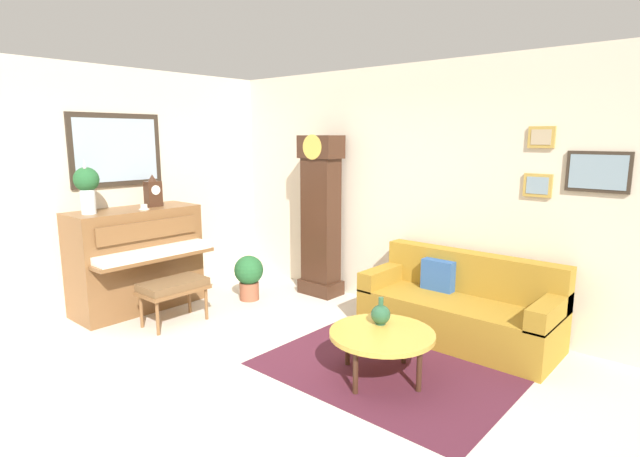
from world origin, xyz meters
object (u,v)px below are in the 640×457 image
object	(u,v)px
piano	(137,259)
piano_bench	(173,287)
flower_vase	(87,185)
mantel_clock	(153,192)
grandfather_clock	(321,220)
teacup	(144,207)
green_jug	(381,314)
couch	(460,308)
potted_plant	(249,274)
coffee_table	(382,335)

from	to	relation	value
piano	piano_bench	xyz separation A→B (m)	(0.74, -0.01, -0.20)
piano	flower_vase	size ratio (longest dim) A/B	2.48
mantel_clock	flower_vase	xyz separation A→B (m)	(-0.00, -0.77, 0.14)
grandfather_clock	teacup	size ratio (longest dim) A/B	17.50
grandfather_clock	teacup	world-z (taller)	grandfather_clock
piano	grandfather_clock	size ratio (longest dim) A/B	0.71
mantel_clock	green_jug	size ratio (longest dim) A/B	1.58
piano_bench	teacup	xyz separation A→B (m)	(-0.60, 0.05, 0.81)
couch	potted_plant	distance (m)	2.58
coffee_table	teacup	bearing A→B (deg)	-172.54
piano_bench	potted_plant	xyz separation A→B (m)	(-0.00, 1.06, -0.08)
mantel_clock	flower_vase	bearing A→B (deg)	-90.04
coffee_table	mantel_clock	bearing A→B (deg)	-176.64
flower_vase	green_jug	world-z (taller)	flower_vase
coffee_table	green_jug	distance (m)	0.21
piano	teacup	xyz separation A→B (m)	(0.14, 0.05, 0.61)
piano	coffee_table	distance (m)	3.18
mantel_clock	teacup	distance (m)	0.29
piano_bench	teacup	size ratio (longest dim) A/B	6.03
grandfather_clock	mantel_clock	distance (m)	2.05
mantel_clock	green_jug	world-z (taller)	mantel_clock
piano	green_jug	world-z (taller)	piano
flower_vase	couch	bearing A→B (deg)	33.85
potted_plant	piano_bench	bearing A→B (deg)	-89.88
piano	couch	distance (m)	3.66
potted_plant	couch	bearing A→B (deg)	13.63
couch	green_jug	xyz separation A→B (m)	(-0.22, -1.09, 0.18)
couch	flower_vase	bearing A→B (deg)	-146.15
piano	mantel_clock	world-z (taller)	mantel_clock
piano_bench	mantel_clock	xyz separation A→B (m)	(-0.74, 0.26, 0.95)
potted_plant	flower_vase	bearing A→B (deg)	-115.27
couch	teacup	world-z (taller)	teacup
flower_vase	green_jug	size ratio (longest dim) A/B	2.42
piano	piano_bench	distance (m)	0.77
grandfather_clock	green_jug	size ratio (longest dim) A/B	8.46
flower_vase	green_jug	bearing A→B (deg)	19.77
couch	green_jug	world-z (taller)	couch
teacup	coffee_table	bearing A→B (deg)	7.46
piano	potted_plant	size ratio (longest dim) A/B	2.57
couch	piano	bearing A→B (deg)	-152.83
coffee_table	teacup	size ratio (longest dim) A/B	7.59
mantel_clock	potted_plant	world-z (taller)	mantel_clock
piano	coffee_table	bearing A→B (deg)	7.98
piano	potted_plant	bearing A→B (deg)	54.97
grandfather_clock	potted_plant	distance (m)	1.13
mantel_clock	grandfather_clock	bearing A→B (deg)	51.48
mantel_clock	teacup	xyz separation A→B (m)	(0.14, -0.21, -0.15)
green_jug	potted_plant	bearing A→B (deg)	168.15
teacup	green_jug	bearing A→B (deg)	10.41
coffee_table	green_jug	xyz separation A→B (m)	(-0.11, 0.14, 0.12)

